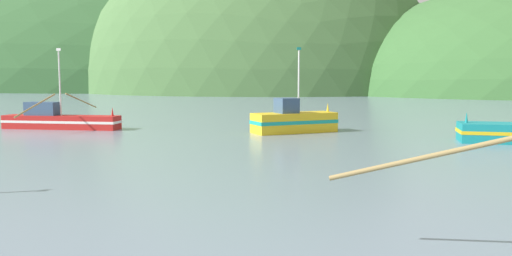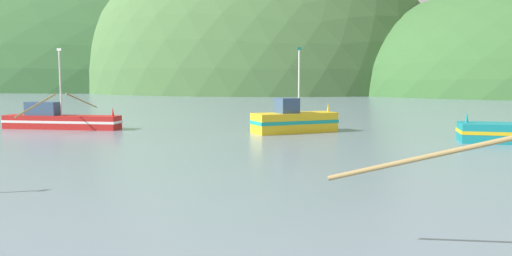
% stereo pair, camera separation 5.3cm
% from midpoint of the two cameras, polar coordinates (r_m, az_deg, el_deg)
% --- Properties ---
extents(hill_mid_right, '(209.27, 167.42, 92.26)m').
position_cam_midpoint_polar(hill_mid_right, '(211.43, -10.69, 4.58)').
color(hill_mid_right, '#2D562D').
rests_on(hill_mid_right, ground).
extents(hill_mid_left, '(102.18, 81.75, 86.96)m').
position_cam_midpoint_polar(hill_mid_left, '(144.60, 0.35, 4.16)').
color(hill_mid_left, '#47703D').
rests_on(hill_mid_left, ground).
extents(fishing_boat_red, '(9.56, 11.80, 6.38)m').
position_cam_midpoint_polar(fishing_boat_red, '(43.17, -21.44, 0.87)').
color(fishing_boat_red, red).
rests_on(fishing_boat_red, ground).
extents(fishing_boat_yellow, '(6.53, 5.27, 6.32)m').
position_cam_midpoint_polar(fishing_boat_yellow, '(37.72, 4.23, 0.82)').
color(fishing_boat_yellow, gold).
rests_on(fishing_boat_yellow, ground).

